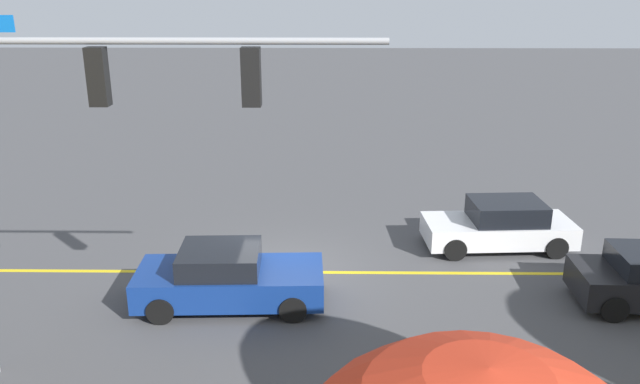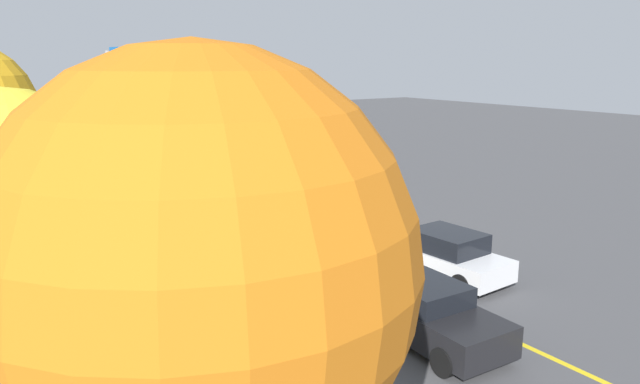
% 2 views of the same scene
% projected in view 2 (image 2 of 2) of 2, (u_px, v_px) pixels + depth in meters
% --- Properties ---
extents(ground_plane, '(120.00, 120.00, 0.00)m').
position_uv_depth(ground_plane, '(289.00, 237.00, 22.39)').
color(ground_plane, '#444447').
extents(lane_center_stripe, '(28.00, 0.16, 0.01)m').
position_uv_depth(lane_center_stripe, '(354.00, 266.00, 19.16)').
color(lane_center_stripe, gold).
rests_on(lane_center_stripe, ground_plane).
extents(signal_assembly, '(7.80, 0.38, 6.94)m').
position_uv_depth(signal_assembly, '(128.00, 104.00, 21.55)').
color(signal_assembly, gray).
rests_on(signal_assembly, ground_plane).
extents(car_0, '(4.06, 1.94, 1.42)m').
position_uv_depth(car_0, '(428.00, 313.00, 13.98)').
color(car_0, black).
rests_on(car_0, ground_plane).
extents(car_1, '(4.52, 2.08, 1.46)m').
position_uv_depth(car_1, '(231.00, 218.00, 22.28)').
color(car_1, navy).
rests_on(car_1, ground_plane).
extents(car_2, '(4.35, 2.04, 1.44)m').
position_uv_depth(car_2, '(443.00, 254.00, 18.22)').
color(car_2, silver).
rests_on(car_2, ground_plane).
extents(white_rail_fence, '(26.10, 0.10, 1.15)m').
position_uv_depth(white_rail_fence, '(120.00, 285.00, 15.96)').
color(white_rail_fence, white).
rests_on(white_rail_fence, ground_plane).
extents(tree_2, '(3.89, 3.89, 6.05)m').
position_uv_depth(tree_2, '(10.00, 197.00, 10.75)').
color(tree_2, brown).
rests_on(tree_2, ground_plane).
extents(tree_3, '(4.00, 4.00, 6.69)m').
position_uv_depth(tree_3, '(201.00, 267.00, 5.42)').
color(tree_3, brown).
rests_on(tree_3, ground_plane).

